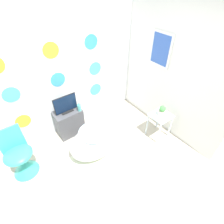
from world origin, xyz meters
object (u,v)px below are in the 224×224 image
object	(u,v)px
chair	(21,160)
tv	(66,105)
potted_plant_left	(162,111)
bathtub	(95,142)
vase	(79,107)

from	to	relation	value
chair	tv	distance (m)	1.16
potted_plant_left	bathtub	bearing A→B (deg)	162.58
chair	potted_plant_left	bearing A→B (deg)	-17.62
chair	tv	bearing A→B (deg)	19.56
bathtub	vase	distance (m)	0.71
chair	bathtub	bearing A→B (deg)	-17.84
bathtub	vase	bearing A→B (deg)	82.98
vase	chair	bearing A→B (deg)	-168.72
bathtub	potted_plant_left	size ratio (longest dim) A/B	4.41
vase	potted_plant_left	distance (m)	1.54
chair	potted_plant_left	size ratio (longest dim) A/B	4.18
tv	potted_plant_left	world-z (taller)	tv
tv	vase	size ratio (longest dim) A/B	2.70
chair	vase	xyz separation A→B (m)	(1.23, 0.24, 0.34)
bathtub	chair	size ratio (longest dim) A/B	1.06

